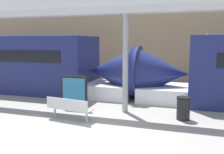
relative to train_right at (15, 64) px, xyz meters
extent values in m
plane|color=gray|center=(6.52, -5.56, -1.50)|extent=(60.00, 60.00, 0.00)
cube|color=#9E8460|center=(6.52, 4.78, 1.00)|extent=(56.00, 0.20, 5.00)
cone|color=navy|center=(8.47, 0.00, -0.19)|extent=(2.70, 2.63, 2.63)
cube|color=silver|center=(8.73, 0.00, -1.15)|extent=(2.43, 2.46, 0.70)
cone|color=navy|center=(6.13, 0.00, -0.19)|extent=(2.70, 2.63, 2.63)
cube|color=silver|center=(5.88, 0.00, -1.15)|extent=(2.43, 2.46, 0.70)
cube|color=#ADB2B7|center=(5.76, -4.16, -1.08)|extent=(1.81, 0.68, 0.04)
cube|color=#ADB2B7|center=(5.73, -4.36, -0.87)|extent=(1.75, 0.28, 0.38)
cylinder|color=#ADB2B7|center=(5.06, -4.07, -1.30)|extent=(0.07, 0.07, 0.41)
cylinder|color=#ADB2B7|center=(6.46, -4.26, -1.30)|extent=(0.07, 0.07, 0.41)
cylinder|color=black|center=(9.70, -2.88, -1.11)|extent=(0.48, 0.48, 0.79)
cylinder|color=black|center=(9.70, -2.88, -0.69)|extent=(0.50, 0.50, 0.06)
cube|color=black|center=(5.24, -2.77, -0.79)|extent=(1.20, 0.06, 1.42)
cube|color=teal|center=(5.24, -2.81, -0.72)|extent=(1.02, 0.01, 1.08)
cylinder|color=gray|center=(7.41, -2.55, 0.45)|extent=(0.23, 0.23, 3.90)
cube|color=#B7B7BC|center=(7.41, -2.55, 2.54)|extent=(28.00, 0.60, 0.28)
camera|label=1|loc=(9.95, -12.10, 1.37)|focal=40.00mm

